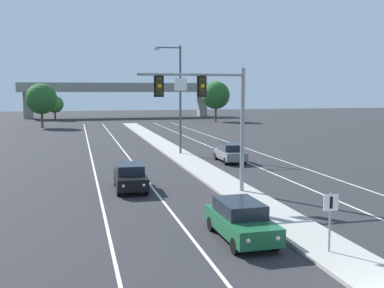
# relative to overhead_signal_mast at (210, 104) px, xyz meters

# --- Properties ---
(median_island) EXTENTS (2.40, 110.00, 0.15)m
(median_island) POSITION_rel_overhead_signal_mast_xyz_m (1.75, 3.00, -5.21)
(median_island) COLOR #9E9B93
(median_island) RESTS_ON ground
(lane_stripe_oncoming_center) EXTENTS (0.14, 100.00, 0.01)m
(lane_stripe_oncoming_center) POSITION_rel_overhead_signal_mast_xyz_m (-2.95, 10.00, -5.28)
(lane_stripe_oncoming_center) COLOR silver
(lane_stripe_oncoming_center) RESTS_ON ground
(lane_stripe_receding_center) EXTENTS (0.14, 100.00, 0.01)m
(lane_stripe_receding_center) POSITION_rel_overhead_signal_mast_xyz_m (6.45, 10.00, -5.28)
(lane_stripe_receding_center) COLOR silver
(lane_stripe_receding_center) RESTS_ON ground
(edge_stripe_left) EXTENTS (0.14, 100.00, 0.01)m
(edge_stripe_left) POSITION_rel_overhead_signal_mast_xyz_m (-6.25, 10.00, -5.28)
(edge_stripe_left) COLOR silver
(edge_stripe_left) RESTS_ON ground
(edge_stripe_right) EXTENTS (0.14, 100.00, 0.01)m
(edge_stripe_right) POSITION_rel_overhead_signal_mast_xyz_m (9.75, 10.00, -5.28)
(edge_stripe_right) COLOR silver
(edge_stripe_right) RESTS_ON ground
(overhead_signal_mast) EXTENTS (6.28, 0.44, 7.20)m
(overhead_signal_mast) POSITION_rel_overhead_signal_mast_xyz_m (0.00, 0.00, 0.00)
(overhead_signal_mast) COLOR gray
(overhead_signal_mast) RESTS_ON median_island
(median_sign_post) EXTENTS (0.60, 0.10, 2.20)m
(median_sign_post) POSITION_rel_overhead_signal_mast_xyz_m (1.51, -10.67, -3.70)
(median_sign_post) COLOR gray
(median_sign_post) RESTS_ON median_island
(street_lamp_median) EXTENTS (2.58, 0.28, 10.00)m
(street_lamp_median) POSITION_rel_overhead_signal_mast_xyz_m (1.77, 16.91, 0.51)
(street_lamp_median) COLOR #4C4C51
(street_lamp_median) RESTS_ON median_island
(car_oncoming_green) EXTENTS (1.88, 4.50, 1.58)m
(car_oncoming_green) POSITION_rel_overhead_signal_mast_xyz_m (-1.05, -8.17, -4.47)
(car_oncoming_green) COLOR #195633
(car_oncoming_green) RESTS_ON ground
(car_oncoming_black) EXTENTS (1.91, 4.51, 1.58)m
(car_oncoming_black) POSITION_rel_overhead_signal_mast_xyz_m (-4.35, 2.51, -4.47)
(car_oncoming_black) COLOR black
(car_oncoming_black) RESTS_ON ground
(car_receding_grey) EXTENTS (1.92, 4.51, 1.58)m
(car_receding_grey) POSITION_rel_overhead_signal_mast_xyz_m (5.10, 11.53, -4.47)
(car_receding_grey) COLOR slate
(car_receding_grey) RESTS_ON ground
(overpass_bridge) EXTENTS (42.40, 6.40, 7.65)m
(overpass_bridge) POSITION_rel_overhead_signal_mast_xyz_m (1.75, 79.04, 0.49)
(overpass_bridge) COLOR gray
(overpass_bridge) RESTS_ON ground
(tree_far_left_b) EXTENTS (3.44, 3.44, 4.98)m
(tree_far_left_b) POSITION_rel_overhead_signal_mast_xyz_m (-11.67, 71.57, -2.04)
(tree_far_left_b) COLOR #4C3823
(tree_far_left_b) RESTS_ON ground
(tree_far_left_c) EXTENTS (4.94, 4.94, 7.15)m
(tree_far_left_c) POSITION_rel_overhead_signal_mast_xyz_m (-12.90, 53.07, -0.62)
(tree_far_left_c) COLOR #4C3823
(tree_far_left_c) RESTS_ON ground
(tree_far_right_a) EXTENTS (5.38, 5.38, 7.78)m
(tree_far_right_a) POSITION_rel_overhead_signal_mast_xyz_m (18.76, 60.91, -0.20)
(tree_far_right_a) COLOR #4C3823
(tree_far_right_a) RESTS_ON ground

